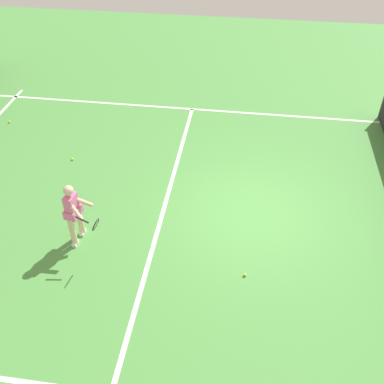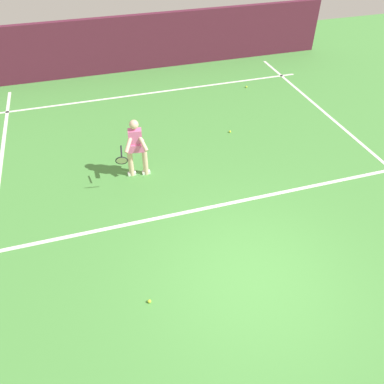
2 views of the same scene
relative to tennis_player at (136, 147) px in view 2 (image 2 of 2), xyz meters
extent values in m
plane|color=#4C9342|center=(-1.45, 3.83, -0.85)|extent=(28.16, 28.16, 0.00)
cube|color=#561E33|center=(-1.45, -6.70, 0.15)|extent=(14.70, 0.24, 1.99)
cube|color=white|center=(-1.45, -4.50, -0.84)|extent=(10.70, 0.10, 0.01)
cube|color=white|center=(-1.45, 1.70, -0.84)|extent=(9.70, 0.10, 0.01)
cylinder|color=beige|center=(-0.19, 0.00, -0.46)|extent=(0.13, 0.13, 0.78)
cylinder|color=beige|center=(0.16, -0.05, -0.46)|extent=(0.13, 0.13, 0.78)
cube|color=white|center=(-0.19, 0.00, -0.81)|extent=(0.20, 0.10, 0.08)
cube|color=white|center=(0.16, -0.05, -0.81)|extent=(0.20, 0.10, 0.08)
cube|color=pink|center=(-0.01, -0.03, 0.19)|extent=(0.35, 0.25, 0.52)
cube|color=pink|center=(-0.01, -0.03, -0.01)|extent=(0.44, 0.34, 0.20)
sphere|color=beige|center=(-0.01, -0.03, 0.59)|extent=(0.22, 0.22, 0.22)
cylinder|color=beige|center=(-0.14, 0.14, 0.21)|extent=(0.22, 0.48, 0.37)
cylinder|color=beige|center=(0.16, 0.10, 0.21)|extent=(0.34, 0.45, 0.37)
cylinder|color=black|center=(0.39, 0.34, 0.17)|extent=(0.08, 0.30, 0.14)
torus|color=black|center=(0.43, 0.63, 0.11)|extent=(0.30, 0.16, 0.28)
cylinder|color=beige|center=(0.43, 0.63, 0.11)|extent=(0.25, 0.12, 0.23)
sphere|color=#D1E533|center=(-4.63, -3.93, -0.81)|extent=(0.07, 0.07, 0.07)
sphere|color=#D1E533|center=(-2.96, -1.25, -0.81)|extent=(0.07, 0.07, 0.07)
sphere|color=#D1E533|center=(0.54, 3.78, -0.81)|extent=(0.07, 0.07, 0.07)
camera|label=1|loc=(6.74, 3.54, 6.53)|focal=41.80mm
camera|label=2|loc=(1.00, 7.90, 5.14)|focal=36.31mm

